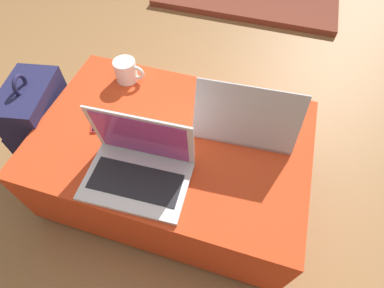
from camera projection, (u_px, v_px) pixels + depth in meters
ground_plane at (176, 185)px, 1.43m from camera, size 14.00×14.00×0.00m
ottoman at (174, 163)px, 1.27m from camera, size 1.03×0.68×0.38m
laptop_near at (138, 166)px, 0.98m from camera, size 0.36×0.24×0.24m
laptop_far at (245, 120)px, 1.10m from camera, size 0.38×0.25×0.23m
cell_phone at (110, 124)px, 1.15m from camera, size 0.16×0.12×0.01m
backpack at (43, 125)px, 1.37m from camera, size 0.28×0.33×0.51m
coffee_mug at (127, 71)px, 1.26m from camera, size 0.13×0.09×0.09m
fireplace_hearth at (245, 1)px, 2.34m from camera, size 1.40×0.50×0.04m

